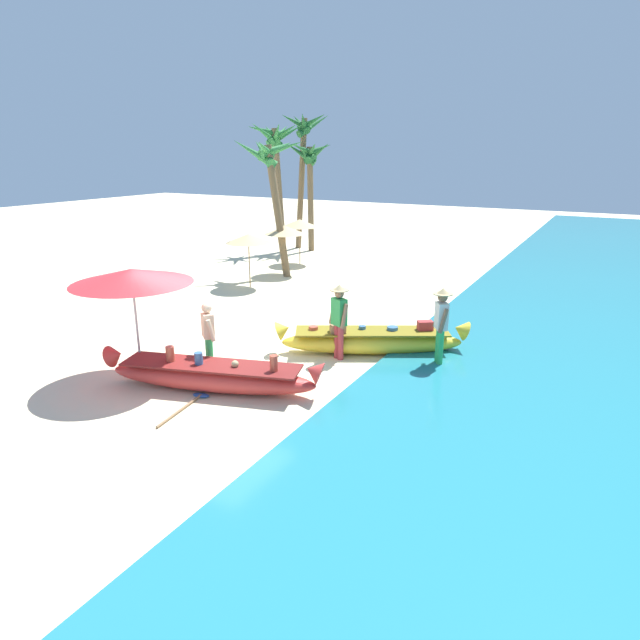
% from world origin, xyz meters
% --- Properties ---
extents(ground_plane, '(80.00, 80.00, 0.00)m').
position_xyz_m(ground_plane, '(0.00, 0.00, 0.00)').
color(ground_plane, beige).
extents(boat_red_foreground, '(4.62, 2.00, 0.89)m').
position_xyz_m(boat_red_foreground, '(0.45, -0.78, 0.31)').
color(boat_red_foreground, red).
rests_on(boat_red_foreground, ground).
extents(boat_yellow_midground, '(4.33, 2.76, 0.88)m').
position_xyz_m(boat_yellow_midground, '(2.45, 2.75, 0.32)').
color(boat_yellow_midground, yellow).
rests_on(boat_yellow_midground, ground).
extents(person_vendor_hatted, '(0.58, 0.46, 1.80)m').
position_xyz_m(person_vendor_hatted, '(1.92, 2.05, 1.04)').
color(person_vendor_hatted, '#B2383D').
rests_on(person_vendor_hatted, ground).
extents(person_tourist_customer, '(0.54, 0.50, 1.67)m').
position_xyz_m(person_tourist_customer, '(-0.03, -0.25, 0.95)').
color(person_tourist_customer, green).
rests_on(person_tourist_customer, ground).
extents(person_vendor_assistant, '(0.47, 0.57, 1.84)m').
position_xyz_m(person_vendor_assistant, '(4.13, 2.68, 1.07)').
color(person_vendor_assistant, green).
rests_on(person_vendor_assistant, ground).
extents(patio_umbrella_large, '(2.49, 2.49, 2.39)m').
position_xyz_m(patio_umbrella_large, '(-1.34, -0.97, 2.22)').
color(patio_umbrella_large, '#B7B7BC').
rests_on(patio_umbrella_large, ground).
extents(parasol_row_0, '(1.60, 1.60, 1.91)m').
position_xyz_m(parasol_row_0, '(-4.11, 6.89, 1.75)').
color(parasol_row_0, '#8E6B47').
rests_on(parasol_row_0, ground).
extents(parasol_row_1, '(1.60, 1.60, 1.91)m').
position_xyz_m(parasol_row_1, '(-4.11, 9.31, 1.75)').
color(parasol_row_1, '#8E6B47').
rests_on(parasol_row_1, ground).
extents(parasol_row_2, '(1.60, 1.60, 1.91)m').
position_xyz_m(parasol_row_2, '(-4.70, 11.40, 1.75)').
color(parasol_row_2, '#8E6B47').
rests_on(parasol_row_2, ground).
extents(palm_tree_tall_inland, '(2.69, 2.31, 5.24)m').
position_xyz_m(palm_tree_tall_inland, '(-4.51, 9.01, 4.11)').
color(palm_tree_tall_inland, brown).
rests_on(palm_tree_tall_inland, ground).
extents(palm_tree_leaning_seaward, '(2.35, 2.74, 5.19)m').
position_xyz_m(palm_tree_leaning_seaward, '(-5.97, 14.51, 4.22)').
color(palm_tree_leaning_seaward, brown).
rests_on(palm_tree_leaning_seaward, ground).
extents(palm_tree_mid_cluster, '(2.31, 2.54, 6.52)m').
position_xyz_m(palm_tree_mid_cluster, '(-6.50, 14.95, 5.03)').
color(palm_tree_mid_cluster, brown).
rests_on(palm_tree_mid_cluster, ground).
extents(palm_tree_far_behind, '(2.51, 2.91, 6.02)m').
position_xyz_m(palm_tree_far_behind, '(-7.19, 13.55, 4.88)').
color(palm_tree_far_behind, brown).
rests_on(palm_tree_far_behind, ground).
extents(paddle, '(0.41, 1.54, 0.05)m').
position_xyz_m(paddle, '(0.51, -1.58, 0.03)').
color(paddle, '#8E6B47').
rests_on(paddle, ground).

